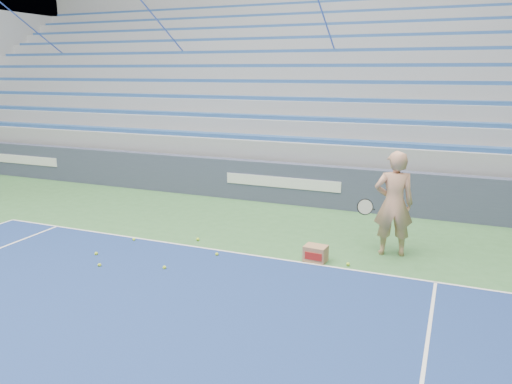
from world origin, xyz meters
TOP-DOWN VIEW (x-y plane):
  - sponsor_barrier at (0.00, 15.88)m, footprint 30.00×0.32m
  - bleachers at (0.00, 21.60)m, footprint 31.00×9.15m
  - tennis_player at (3.22, 12.98)m, footprint 1.03×0.95m
  - ball_box at (1.96, 12.06)m, footprint 0.44×0.35m
  - tennis_ball_0 at (-0.46, 10.66)m, footprint 0.07×0.07m
  - tennis_ball_1 at (-0.65, 12.26)m, footprint 0.07×0.07m
  - tennis_ball_2 at (-1.89, 11.74)m, footprint 0.07×0.07m
  - tennis_ball_3 at (-1.63, 10.31)m, footprint 0.07×0.07m
  - tennis_ball_4 at (2.58, 12.07)m, footprint 0.07×0.07m
  - tennis_ball_5 at (0.12, 11.62)m, footprint 0.07×0.07m
  - tennis_ball_6 at (-2.07, 10.76)m, footprint 0.07×0.07m

SIDE VIEW (x-z plane):
  - tennis_ball_0 at x=-0.46m, z-range 0.00..0.07m
  - tennis_ball_1 at x=-0.65m, z-range 0.00..0.07m
  - tennis_ball_2 at x=-1.89m, z-range 0.00..0.07m
  - tennis_ball_3 at x=-1.63m, z-range 0.00..0.07m
  - tennis_ball_4 at x=2.58m, z-range 0.00..0.07m
  - tennis_ball_5 at x=0.12m, z-range 0.00..0.07m
  - tennis_ball_6 at x=-2.07m, z-range 0.00..0.07m
  - ball_box at x=1.96m, z-range 0.00..0.31m
  - sponsor_barrier at x=0.00m, z-range 0.00..1.10m
  - tennis_player at x=3.22m, z-range 0.00..2.05m
  - bleachers at x=0.00m, z-range -1.29..6.01m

